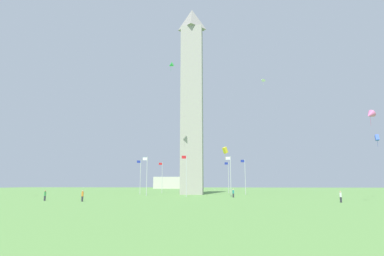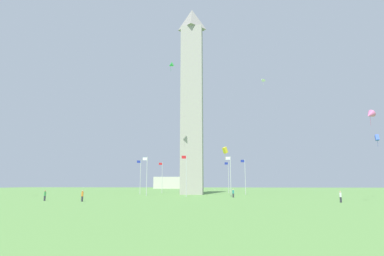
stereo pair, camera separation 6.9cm
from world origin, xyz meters
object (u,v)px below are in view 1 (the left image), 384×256
at_px(obelisk_monument, 192,97).
at_px(person_white_shirt, 341,197).
at_px(flagpole_n, 140,175).
at_px(distant_building, 174,183).
at_px(flagpole_w, 196,176).
at_px(kite_pink_delta, 370,115).
at_px(person_teal_shirt, 233,193).
at_px(kite_yellow_box, 225,150).
at_px(person_green_shirt, 45,196).
at_px(person_orange_shirt, 82,196).
at_px(flagpole_e, 186,174).
at_px(kite_green_delta, 171,65).
at_px(kite_blue_box, 377,138).
at_px(kite_white_diamond, 263,81).
at_px(flagpole_sw, 228,176).
at_px(flagpole_se, 230,174).
at_px(flagpole_nw, 162,176).
at_px(flagpole_s, 245,175).
at_px(flagpole_ne, 147,174).

relative_size(obelisk_monument, person_white_shirt, 30.26).
distance_m(flagpole_n, distant_building, 87.86).
distance_m(flagpole_w, kite_pink_delta, 55.70).
height_order(person_teal_shirt, kite_yellow_box, kite_yellow_box).
distance_m(person_green_shirt, distant_building, 119.16).
height_order(obelisk_monument, kite_yellow_box, obelisk_monument).
bearing_deg(person_orange_shirt, flagpole_e, -2.27).
bearing_deg(person_teal_shirt, kite_green_delta, 20.39).
bearing_deg(kite_blue_box, obelisk_monument, -20.66).
relative_size(kite_white_diamond, kite_blue_box, 0.58).
xyz_separation_m(flagpole_sw, distant_building, (27.37, -78.11, -1.80)).
height_order(flagpole_se, person_orange_shirt, flagpole_se).
bearing_deg(kite_blue_box, flagpole_e, -1.82).
bearing_deg(obelisk_monument, flagpole_e, 89.77).
height_order(flagpole_w, kite_yellow_box, kite_yellow_box).
xyz_separation_m(obelisk_monument, person_orange_shirt, (14.44, 32.73, -24.87)).
relative_size(obelisk_monument, flagpole_nw, 5.79).
bearing_deg(flagpole_nw, person_teal_shirt, 126.67).
relative_size(flagpole_sw, person_teal_shirt, 5.29).
relative_size(flagpole_sw, person_white_shirt, 5.23).
xyz_separation_m(flagpole_s, person_teal_shirt, (3.72, 16.60, -4.01)).
xyz_separation_m(obelisk_monument, kite_green_delta, (3.74, 13.19, 4.14)).
bearing_deg(kite_yellow_box, flagpole_ne, -20.42).
height_order(person_teal_shirt, kite_green_delta, kite_green_delta).
xyz_separation_m(person_orange_shirt, kite_blue_box, (-53.87, -17.86, 11.15)).
distance_m(obelisk_monument, kite_blue_box, 44.32).
bearing_deg(kite_pink_delta, obelisk_monument, -46.84).
xyz_separation_m(person_orange_shirt, distant_building, (3.36, -120.47, 2.17)).
bearing_deg(person_orange_shirt, kite_blue_box, -36.97).
bearing_deg(kite_yellow_box, kite_white_diamond, -139.13).
distance_m(flagpole_n, kite_pink_delta, 55.22).
relative_size(person_green_shirt, kite_green_delta, 0.76).
height_order(flagpole_e, flagpole_s, same).
relative_size(flagpole_se, distant_building, 0.46).
xyz_separation_m(flagpole_sw, person_white_shirt, (-15.66, 41.34, -4.00)).
bearing_deg(person_teal_shirt, flagpole_nw, -18.86).
height_order(flagpole_ne, person_orange_shirt, flagpole_ne).
relative_size(flagpole_sw, kite_green_delta, 3.97).
bearing_deg(flagpole_se, flagpole_e, 22.50).
distance_m(obelisk_monument, person_white_shirt, 47.56).
relative_size(flagpole_w, kite_yellow_box, 3.38).
bearing_deg(distant_building, flagpole_e, 99.93).
height_order(flagpole_sw, flagpole_nw, same).
bearing_deg(flagpole_se, flagpole_w, -67.50).
bearing_deg(person_orange_shirt, flagpole_n, 33.35).
distance_m(flagpole_e, person_green_shirt, 28.06).
height_order(obelisk_monument, flagpole_ne, obelisk_monument).
bearing_deg(kite_pink_delta, flagpole_w, -56.54).
bearing_deg(distant_building, flagpole_se, 105.70).
distance_m(flagpole_sw, flagpole_w, 10.42).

